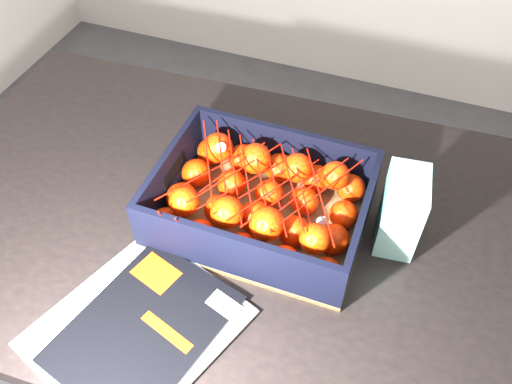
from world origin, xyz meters
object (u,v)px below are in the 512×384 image
(table, at_px, (214,242))
(produce_crate, at_px, (261,207))
(magazine_stack, at_px, (139,327))
(retail_carton, at_px, (401,211))

(table, distance_m, produce_crate, 0.17)
(table, xyz_separation_m, magazine_stack, (-0.01, -0.27, 0.11))
(table, xyz_separation_m, produce_crate, (0.10, 0.02, 0.14))
(magazine_stack, relative_size, produce_crate, 0.93)
(magazine_stack, xyz_separation_m, produce_crate, (0.11, 0.29, 0.03))
(table, distance_m, magazine_stack, 0.29)
(magazine_stack, height_order, produce_crate, produce_crate)
(table, relative_size, magazine_stack, 3.46)
(magazine_stack, distance_m, produce_crate, 0.31)
(retail_carton, bearing_deg, magazine_stack, -143.05)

